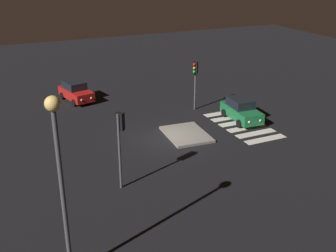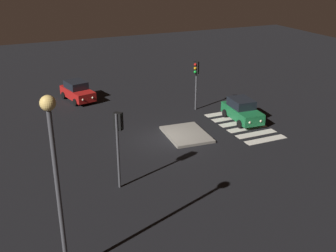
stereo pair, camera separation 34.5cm
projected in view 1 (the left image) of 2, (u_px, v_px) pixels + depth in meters
name	position (u px, v px, depth m)	size (l,w,h in m)	color
ground_plane	(168.00, 139.00, 28.97)	(80.00, 80.00, 0.00)	black
traffic_island	(186.00, 134.00, 29.54)	(3.93, 3.06, 0.18)	gray
car_red	(76.00, 92.00, 36.42)	(4.16, 2.51, 1.71)	red
car_green	(241.00, 110.00, 31.96)	(4.09, 2.11, 1.74)	#196B38
traffic_light_west	(120.00, 132.00, 21.79)	(0.54, 0.54, 4.36)	#47474C
traffic_light_east	(195.00, 74.00, 33.31)	(0.54, 0.54, 4.11)	#47474C
street_lamp	(59.00, 160.00, 14.69)	(0.56, 0.56, 7.57)	#47474C
crosswalk_near	(242.00, 125.00, 31.36)	(6.45, 3.20, 0.02)	silver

